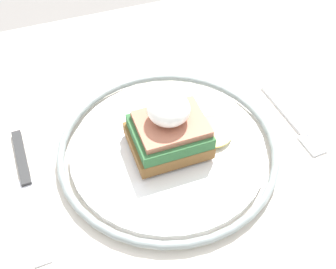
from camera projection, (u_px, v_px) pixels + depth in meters
dining_table at (147, 200)px, 0.64m from camera, size 1.05×0.67×0.72m
plate at (168, 148)px, 0.54m from camera, size 0.28×0.28×0.02m
sandwich at (170, 129)px, 0.52m from camera, size 0.14×0.08×0.08m
fork at (293, 121)px, 0.58m from camera, size 0.02×0.14×0.00m
knife at (26, 180)px, 0.51m from camera, size 0.02×0.20×0.01m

